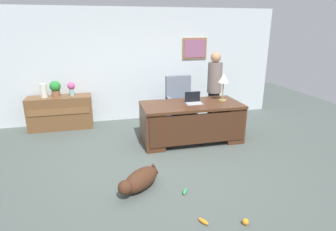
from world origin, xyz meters
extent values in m
plane|color=#4C5651|center=(0.00, 0.00, 0.00)|extent=(12.00, 12.00, 0.00)
cube|color=silver|center=(0.00, 2.60, 1.35)|extent=(7.00, 0.12, 2.70)
cube|color=olive|center=(1.40, 2.52, 1.73)|extent=(0.63, 0.03, 0.52)
cube|color=#8E5374|center=(1.40, 2.50, 1.73)|extent=(0.55, 0.01, 0.44)
cube|color=#4C2B19|center=(0.78, 0.83, 0.76)|extent=(1.99, 0.96, 0.05)
cube|color=#4C2B19|center=(-0.04, 0.83, 0.37)|extent=(0.36, 0.90, 0.74)
cube|color=#4C2B19|center=(1.60, 0.83, 0.37)|extent=(0.36, 0.90, 0.74)
cube|color=#412415|center=(0.78, 0.39, 0.41)|extent=(1.89, 0.04, 0.59)
cube|color=brown|center=(-1.90, 2.25, 0.38)|extent=(1.40, 0.48, 0.75)
cube|color=brown|center=(-1.90, 2.00, 0.47)|extent=(1.30, 0.02, 0.14)
cube|color=slate|center=(0.83, 1.75, 0.37)|extent=(0.60, 0.58, 0.18)
cylinder|color=black|center=(0.83, 1.75, 0.14)|extent=(0.10, 0.10, 0.28)
cylinder|color=black|center=(0.83, 1.75, 0.03)|extent=(0.52, 0.52, 0.05)
cube|color=slate|center=(0.83, 1.99, 0.81)|extent=(0.60, 0.12, 0.70)
cube|color=slate|center=(0.57, 1.75, 0.57)|extent=(0.08, 0.50, 0.22)
cube|color=slate|center=(1.09, 1.75, 0.57)|extent=(0.08, 0.50, 0.22)
cylinder|color=#262323|center=(1.54, 1.49, 0.42)|extent=(0.26, 0.26, 0.83)
cylinder|color=slate|center=(1.54, 1.49, 1.17)|extent=(0.32, 0.32, 0.67)
sphere|color=tan|center=(1.54, 1.49, 1.62)|extent=(0.23, 0.23, 0.23)
ellipsoid|color=#472819|center=(-0.49, -0.74, 0.15)|extent=(0.70, 0.67, 0.30)
sphere|color=#472819|center=(-0.74, -0.96, 0.19)|extent=(0.20, 0.20, 0.20)
cylinder|color=#472819|center=(-0.24, -0.51, 0.17)|extent=(0.14, 0.13, 0.21)
cube|color=#B2B5BA|center=(0.82, 0.81, 0.80)|extent=(0.32, 0.22, 0.01)
cube|color=black|center=(0.82, 0.91, 0.91)|extent=(0.32, 0.01, 0.21)
cylinder|color=#9E8447|center=(1.47, 0.89, 0.80)|extent=(0.16, 0.16, 0.02)
cylinder|color=#9E8447|center=(1.47, 0.89, 0.99)|extent=(0.02, 0.02, 0.36)
cone|color=silver|center=(1.47, 0.89, 1.26)|extent=(0.22, 0.22, 0.18)
cylinder|color=#8ABCBA|center=(-1.61, 2.25, 0.83)|extent=(0.10, 0.10, 0.16)
sphere|color=#C95191|center=(-1.61, 2.25, 0.99)|extent=(0.17, 0.17, 0.17)
cylinder|color=silver|center=(-2.20, 2.25, 0.91)|extent=(0.15, 0.15, 0.31)
cylinder|color=brown|center=(-1.95, 2.25, 0.82)|extent=(0.18, 0.18, 0.14)
sphere|color=#288333|center=(-1.95, 2.25, 0.99)|extent=(0.24, 0.24, 0.24)
sphere|color=orange|center=(0.60, -1.81, 0.04)|extent=(0.08, 0.08, 0.08)
ellipsoid|color=green|center=(0.09, -1.00, 0.03)|extent=(0.12, 0.16, 0.05)
ellipsoid|color=orange|center=(0.12, -1.67, 0.03)|extent=(0.12, 0.15, 0.05)
camera|label=1|loc=(-0.96, -4.29, 2.26)|focal=29.84mm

